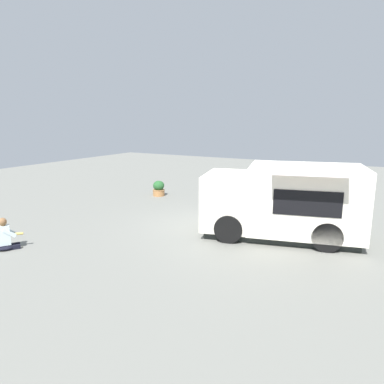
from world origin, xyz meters
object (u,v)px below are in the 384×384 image
(planter_flowering_near, at_px, (321,200))
(planter_flowering_far, at_px, (159,188))
(food_truck, at_px, (284,203))
(person_customer, at_px, (6,237))

(planter_flowering_near, xyz_separation_m, planter_flowering_far, (-1.32, 7.20, 0.01))
(planter_flowering_near, bearing_deg, food_truck, 174.45)
(planter_flowering_far, bearing_deg, food_truck, -114.06)
(person_customer, bearing_deg, food_truck, -52.93)
(food_truck, distance_m, planter_flowering_near, 4.43)
(person_customer, distance_m, planter_flowering_near, 11.57)
(food_truck, relative_size, planter_flowering_near, 7.43)
(person_customer, xyz_separation_m, planter_flowering_far, (7.94, 0.27, -0.00))
(planter_flowering_near, height_order, planter_flowering_far, planter_flowering_far)
(food_truck, xyz_separation_m, planter_flowering_near, (4.35, -0.42, -0.74))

